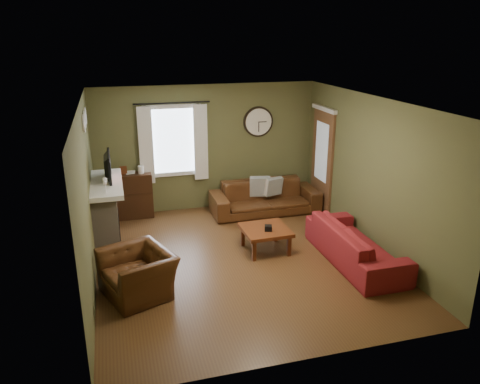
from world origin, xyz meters
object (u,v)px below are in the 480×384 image
object	(u,v)px
sofa_brown	(265,197)
sofa_red	(355,244)
bookshelf	(133,196)
armchair	(138,273)
coffee_table	(265,239)

from	to	relation	value
sofa_brown	sofa_red	xyz separation A→B (m)	(0.72, -2.51, -0.01)
sofa_brown	sofa_red	world-z (taller)	sofa_brown
sofa_brown	sofa_red	bearing A→B (deg)	-74.07
bookshelf	sofa_brown	distance (m)	2.69
sofa_red	armchair	bearing A→B (deg)	91.20
bookshelf	armchair	xyz separation A→B (m)	(-0.12, -3.03, -0.13)
sofa_red	armchair	size ratio (longest dim) A/B	2.15
sofa_brown	sofa_red	distance (m)	2.61
sofa_red	coffee_table	size ratio (longest dim) A/B	2.78
bookshelf	coffee_table	bearing A→B (deg)	-46.32
sofa_brown	armchair	bearing A→B (deg)	-136.96
sofa_brown	coffee_table	bearing A→B (deg)	-108.20
bookshelf	sofa_red	xyz separation A→B (m)	(3.37, -2.96, -0.14)
sofa_brown	sofa_red	size ratio (longest dim) A/B	1.04
armchair	sofa_red	bearing A→B (deg)	70.06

